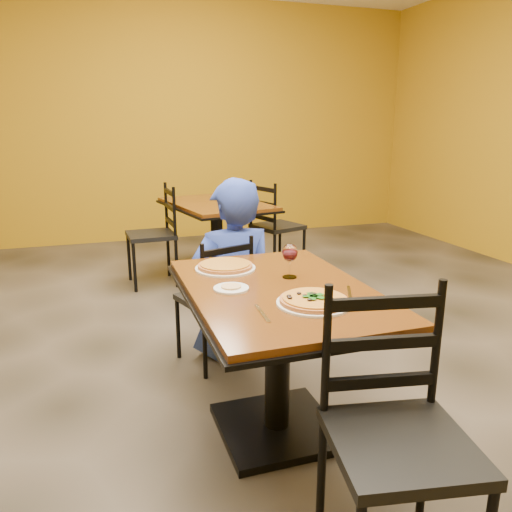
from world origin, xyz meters
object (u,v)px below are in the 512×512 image
object	(u,v)px
plate_far	(225,268)
side_plate	(231,288)
plate_main	(314,303)
table_main	(278,326)
chair_second_left	(151,236)
chair_main_near	(401,446)
wine_glass	(290,259)
table_second	(217,222)
diner	(233,268)
pizza_far	(225,265)
chair_second_right	(278,227)
pizza_main	(314,300)
chair_main_far	(214,299)

from	to	relation	value
plate_far	side_plate	world-z (taller)	same
plate_main	table_main	bearing A→B (deg)	102.98
table_main	chair_second_left	bearing A→B (deg)	96.52
chair_main_near	wine_glass	distance (m)	1.05
table_second	wine_glass	bearing A→B (deg)	-95.41
table_second	wine_glass	world-z (taller)	wine_glass
table_main	diner	bearing A→B (deg)	87.52
chair_second_left	plate_far	size ratio (longest dim) A/B	3.01
chair_second_left	diner	world-z (taller)	diner
table_second	pizza_far	xyz separation A→B (m)	(-0.49, -2.22, 0.22)
plate_far	side_plate	xyz separation A→B (m)	(-0.06, -0.32, 0.00)
pizza_far	side_plate	xyz separation A→B (m)	(-0.06, -0.32, -0.02)
table_second	pizza_far	world-z (taller)	pizza_far
chair_second_right	chair_second_left	bearing A→B (deg)	71.26
pizza_main	wine_glass	size ratio (longest dim) A/B	1.58
plate_main	plate_far	xyz separation A→B (m)	(-0.22, 0.61, 0.00)
plate_main	chair_main_far	bearing A→B (deg)	98.81
table_main	chair_second_left	world-z (taller)	chair_second_left
diner	plate_far	xyz separation A→B (m)	(-0.20, -0.57, 0.18)
side_plate	chair_second_left	bearing A→B (deg)	91.81
chair_second_left	plate_far	xyz separation A→B (m)	(0.14, -2.22, 0.29)
table_second	chair_main_near	xyz separation A→B (m)	(-0.24, -3.43, -0.07)
chair_second_right	wine_glass	bearing A→B (deg)	141.85
table_main	pizza_far	world-z (taller)	pizza_far
diner	plate_far	size ratio (longest dim) A/B	3.73
pizza_main	wine_glass	distance (m)	0.39
chair_main_near	pizza_main	xyz separation A→B (m)	(-0.03, 0.60, 0.29)
pizza_main	table_main	bearing A→B (deg)	102.98
pizza_far	chair_main_near	bearing A→B (deg)	-78.37
pizza_far	side_plate	world-z (taller)	pizza_far
table_second	chair_second_right	size ratio (longest dim) A/B	1.41
chair_main_near	side_plate	xyz separation A→B (m)	(-0.31, 0.90, 0.27)
chair_main_near	plate_far	bearing A→B (deg)	111.99
table_second	pizza_far	size ratio (longest dim) A/B	4.73
diner	plate_far	distance (m)	0.63
plate_main	pizza_far	bearing A→B (deg)	109.42
chair_second_right	side_plate	distance (m)	2.81
table_main	chair_main_near	world-z (taller)	chair_main_near
plate_main	side_plate	bearing A→B (deg)	133.07
chair_second_right	pizza_main	distance (m)	2.99
chair_main_far	pizza_far	size ratio (longest dim) A/B	2.96
chair_second_right	pizza_far	bearing A→B (deg)	134.37
chair_main_near	diner	distance (m)	1.79
plate_main	plate_far	distance (m)	0.65
pizza_main	plate_far	bearing A→B (deg)	109.42
plate_main	side_plate	size ratio (longest dim) A/B	1.94
chair_second_right	plate_main	world-z (taller)	chair_second_right
chair_second_right	side_plate	size ratio (longest dim) A/B	5.86
chair_main_far	chair_second_right	size ratio (longest dim) A/B	0.88
table_main	chair_second_right	size ratio (longest dim) A/B	1.31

